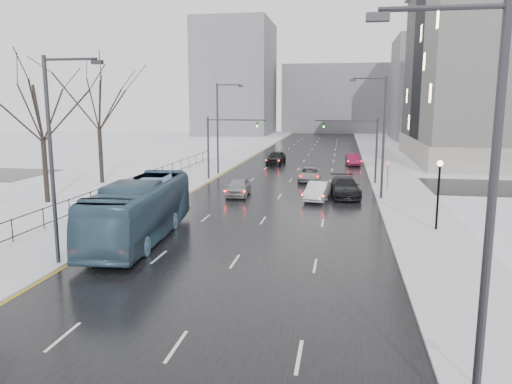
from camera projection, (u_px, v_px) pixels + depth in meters
The scene contains 26 objects.
road at pixel (300, 167), 61.82m from camera, with size 16.00×150.00×0.04m, color black.
cross_road at pixel (290, 182), 50.18m from camera, with size 130.00×10.00×0.04m, color black.
sidewalk_left at pixel (217, 165), 63.57m from camera, with size 5.00×150.00×0.16m, color silver.
sidewalk_right at pixel (387, 169), 60.04m from camera, with size 5.00×150.00×0.16m, color silver.
park_strip at pixel (147, 164), 65.17m from camera, with size 14.00×150.00×0.12m, color white.
tree_park_d at pixel (48, 203), 39.59m from camera, with size 8.75×8.75×12.50m, color black, non-canonical shape.
tree_park_e at pixel (102, 184), 49.36m from camera, with size 9.45×9.45×13.50m, color black, non-canonical shape.
iron_fence at pixel (77, 204), 34.74m from camera, with size 0.06×70.00×1.30m.
streetlight_r_near at pixel (480, 206), 10.96m from camera, with size 2.95×0.25×10.00m.
streetlight_r_mid at pixel (381, 131), 40.06m from camera, with size 2.95×0.25×10.00m.
streetlight_l_near at pixel (55, 151), 23.41m from camera, with size 2.95×0.25×10.00m.
streetlight_l_far at pixel (220, 124), 54.45m from camera, with size 2.95×0.25×10.00m.
lamppost_r_mid at pixel (439, 185), 30.35m from camera, with size 0.36×0.36×4.28m.
mast_signal_right at pixel (365, 142), 48.23m from camera, with size 6.10×0.33×6.50m.
mast_signal_left at pixel (218, 141), 50.69m from camera, with size 6.10×0.33×6.50m.
no_uturn_sign at pixel (388, 166), 44.35m from camera, with size 0.60×0.06×2.70m.
bldg_far_right at pixel (450, 89), 108.54m from camera, with size 24.00×20.00×22.00m, color slate.
bldg_far_left at pixel (236, 79), 126.12m from camera, with size 18.00×22.00×28.00m, color slate.
bldg_far_center at pixel (340, 99), 137.18m from camera, with size 30.00×18.00×18.00m, color slate.
bus at pixel (140, 210), 28.74m from camera, with size 2.92×12.46×3.47m, color #3A5A71.
sedan_center_near at pixel (239, 187), 42.58m from camera, with size 1.78×4.43×1.51m, color gray.
sedan_right_near at pixel (318, 191), 40.68m from camera, with size 1.57×4.50×1.48m, color silver.
sedan_right_cross at pixel (309, 174), 50.76m from camera, with size 2.30×4.98×1.38m, color gray.
sedan_right_far at pixel (345, 187), 42.09m from camera, with size 2.32×5.71×1.66m, color black.
sedan_center_far at pixel (276, 158), 64.75m from camera, with size 2.03×5.05×1.72m, color black.
sedan_right_distant at pixel (353, 160), 63.56m from camera, with size 1.56×4.47×1.47m, color maroon.
Camera 1 is at (5.14, -1.42, 7.83)m, focal length 35.00 mm.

